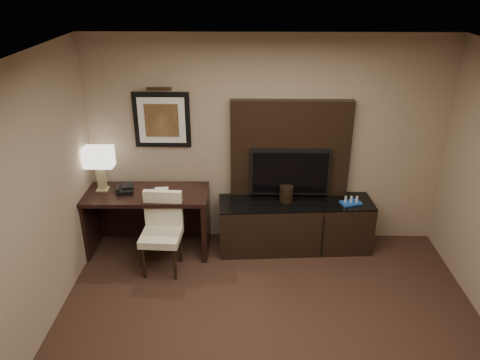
{
  "coord_description": "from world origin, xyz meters",
  "views": [
    {
      "loc": [
        -0.23,
        -3.07,
        3.39
      ],
      "look_at": [
        -0.32,
        1.8,
        1.15
      ],
      "focal_mm": 35.0,
      "sensor_mm": 36.0,
      "label": 1
    }
  ],
  "objects_px": {
    "ice_bucket": "(286,194)",
    "minibar_tray": "(351,200)",
    "tv": "(290,172)",
    "table_lamp": "(101,171)",
    "desk": "(148,221)",
    "desk_chair": "(161,236)",
    "desk_phone": "(125,189)",
    "credenza": "(295,225)"
  },
  "relations": [
    {
      "from": "desk",
      "to": "desk_phone",
      "type": "height_order",
      "value": "desk_phone"
    },
    {
      "from": "ice_bucket",
      "to": "desk_chair",
      "type": "bearing_deg",
      "value": -159.39
    },
    {
      "from": "desk",
      "to": "tv",
      "type": "xyz_separation_m",
      "value": [
        1.8,
        0.23,
        0.61
      ]
    },
    {
      "from": "desk_phone",
      "to": "ice_bucket",
      "type": "relative_size",
      "value": 1.01
    },
    {
      "from": "tv",
      "to": "desk_phone",
      "type": "relative_size",
      "value": 5.02
    },
    {
      "from": "desk",
      "to": "desk_chair",
      "type": "xyz_separation_m",
      "value": [
        0.25,
        -0.45,
        0.07
      ]
    },
    {
      "from": "desk",
      "to": "tv",
      "type": "relative_size",
      "value": 1.54
    },
    {
      "from": "tv",
      "to": "ice_bucket",
      "type": "distance_m",
      "value": 0.28
    },
    {
      "from": "ice_bucket",
      "to": "minibar_tray",
      "type": "relative_size",
      "value": 0.78
    },
    {
      "from": "tv",
      "to": "table_lamp",
      "type": "height_order",
      "value": "table_lamp"
    },
    {
      "from": "credenza",
      "to": "tv",
      "type": "relative_size",
      "value": 1.94
    },
    {
      "from": "minibar_tray",
      "to": "credenza",
      "type": "bearing_deg",
      "value": 177.07
    },
    {
      "from": "desk_chair",
      "to": "ice_bucket",
      "type": "height_order",
      "value": "desk_chair"
    },
    {
      "from": "tv",
      "to": "desk_chair",
      "type": "distance_m",
      "value": 1.78
    },
    {
      "from": "desk",
      "to": "tv",
      "type": "height_order",
      "value": "tv"
    },
    {
      "from": "table_lamp",
      "to": "credenza",
      "type": "bearing_deg",
      "value": 0.42
    },
    {
      "from": "table_lamp",
      "to": "ice_bucket",
      "type": "distance_m",
      "value": 2.33
    },
    {
      "from": "tv",
      "to": "credenza",
      "type": "bearing_deg",
      "value": -59.47
    },
    {
      "from": "desk",
      "to": "ice_bucket",
      "type": "distance_m",
      "value": 1.8
    },
    {
      "from": "desk_chair",
      "to": "tv",
      "type": "bearing_deg",
      "value": 26.49
    },
    {
      "from": "table_lamp",
      "to": "ice_bucket",
      "type": "xyz_separation_m",
      "value": [
        2.31,
        0.04,
        -0.31
      ]
    },
    {
      "from": "table_lamp",
      "to": "tv",
      "type": "bearing_deg",
      "value": 3.84
    },
    {
      "from": "desk_chair",
      "to": "desk_phone",
      "type": "relative_size",
      "value": 4.81
    },
    {
      "from": "tv",
      "to": "table_lamp",
      "type": "bearing_deg",
      "value": -176.16
    },
    {
      "from": "credenza",
      "to": "desk_phone",
      "type": "relative_size",
      "value": 9.75
    },
    {
      "from": "tv",
      "to": "ice_bucket",
      "type": "xyz_separation_m",
      "value": [
        -0.04,
        -0.11,
        -0.25
      ]
    },
    {
      "from": "desk_chair",
      "to": "ice_bucket",
      "type": "bearing_deg",
      "value": 23.43
    },
    {
      "from": "desk_phone",
      "to": "minibar_tray",
      "type": "distance_m",
      "value": 2.82
    },
    {
      "from": "desk_chair",
      "to": "table_lamp",
      "type": "distance_m",
      "value": 1.13
    },
    {
      "from": "desk_chair",
      "to": "desk_phone",
      "type": "distance_m",
      "value": 0.78
    },
    {
      "from": "desk",
      "to": "credenza",
      "type": "bearing_deg",
      "value": 1.63
    },
    {
      "from": "tv",
      "to": "ice_bucket",
      "type": "bearing_deg",
      "value": -111.2
    },
    {
      "from": "table_lamp",
      "to": "desk_phone",
      "type": "height_order",
      "value": "table_lamp"
    },
    {
      "from": "tv",
      "to": "minibar_tray",
      "type": "height_order",
      "value": "tv"
    },
    {
      "from": "desk",
      "to": "ice_bucket",
      "type": "bearing_deg",
      "value": 2.69
    },
    {
      "from": "tv",
      "to": "desk_phone",
      "type": "distance_m",
      "value": 2.07
    },
    {
      "from": "credenza",
      "to": "desk_phone",
      "type": "height_order",
      "value": "desk_phone"
    },
    {
      "from": "desk_chair",
      "to": "minibar_tray",
      "type": "xyz_separation_m",
      "value": [
        2.32,
        0.5,
        0.24
      ]
    },
    {
      "from": "ice_bucket",
      "to": "minibar_tray",
      "type": "distance_m",
      "value": 0.81
    },
    {
      "from": "desk_chair",
      "to": "minibar_tray",
      "type": "relative_size",
      "value": 3.78
    },
    {
      "from": "credenza",
      "to": "table_lamp",
      "type": "height_order",
      "value": "table_lamp"
    },
    {
      "from": "table_lamp",
      "to": "desk",
      "type": "bearing_deg",
      "value": -7.31
    }
  ]
}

